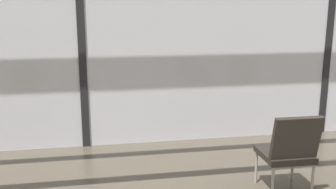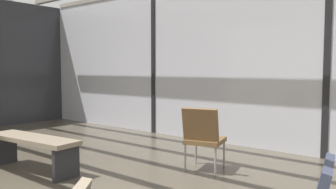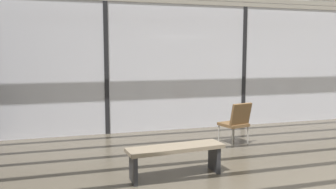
% 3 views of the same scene
% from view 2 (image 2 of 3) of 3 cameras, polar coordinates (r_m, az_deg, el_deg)
% --- Properties ---
extents(glass_curtain_wall, '(14.00, 0.08, 3.02)m').
position_cam_2_polar(glass_curtain_wall, '(5.86, 24.60, 5.11)').
color(glass_curtain_wall, silver).
rests_on(glass_curtain_wall, ground).
extents(window_mullion_0, '(0.10, 0.12, 3.02)m').
position_cam_2_polar(window_mullion_0, '(7.54, -2.18, 5.20)').
color(window_mullion_0, black).
rests_on(window_mullion_0, ground).
extents(window_mullion_1, '(0.10, 0.12, 3.02)m').
position_cam_2_polar(window_mullion_1, '(5.86, 24.60, 5.11)').
color(window_mullion_1, black).
rests_on(window_mullion_1, ground).
extents(lounge_chair_0, '(0.60, 0.63, 0.87)m').
position_cam_2_polar(lounge_chair_0, '(4.76, 5.75, -6.56)').
color(lounge_chair_0, brown).
rests_on(lounge_chair_0, ground).
extents(waiting_bench, '(1.53, 0.55, 0.47)m').
position_cam_2_polar(waiting_bench, '(5.09, -21.23, -7.62)').
color(waiting_bench, '#7F705B').
rests_on(waiting_bench, ground).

